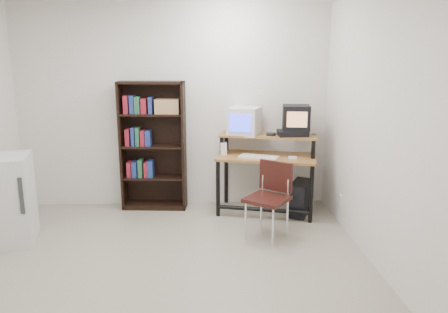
{
  "coord_description": "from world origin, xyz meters",
  "views": [
    {
      "loc": [
        0.4,
        -3.66,
        1.96
      ],
      "look_at": [
        0.61,
        1.1,
        0.85
      ],
      "focal_mm": 35.0,
      "sensor_mm": 36.0,
      "label": 1
    }
  ],
  "objects_px": {
    "bookshelf": "(153,144)",
    "computer_desk": "(267,159)",
    "mini_fridge": "(4,200)",
    "crt_tv": "(296,118)",
    "school_chair": "(270,192)",
    "pc_tower": "(300,198)",
    "crt_monitor": "(244,121)"
  },
  "relations": [
    {
      "from": "pc_tower",
      "to": "bookshelf",
      "type": "xyz_separation_m",
      "value": [
        -1.85,
        0.35,
        0.64
      ]
    },
    {
      "from": "crt_monitor",
      "to": "bookshelf",
      "type": "bearing_deg",
      "value": -161.32
    },
    {
      "from": "crt_tv",
      "to": "school_chair",
      "type": "height_order",
      "value": "crt_tv"
    },
    {
      "from": "computer_desk",
      "to": "bookshelf",
      "type": "distance_m",
      "value": 1.46
    },
    {
      "from": "computer_desk",
      "to": "mini_fridge",
      "type": "xyz_separation_m",
      "value": [
        -2.89,
        -0.82,
        -0.22
      ]
    },
    {
      "from": "school_chair",
      "to": "mini_fridge",
      "type": "distance_m",
      "value": 2.83
    },
    {
      "from": "crt_monitor",
      "to": "bookshelf",
      "type": "relative_size",
      "value": 0.29
    },
    {
      "from": "school_chair",
      "to": "pc_tower",
      "type": "bearing_deg",
      "value": 90.75
    },
    {
      "from": "pc_tower",
      "to": "bookshelf",
      "type": "bearing_deg",
      "value": -165.18
    },
    {
      "from": "pc_tower",
      "to": "bookshelf",
      "type": "height_order",
      "value": "bookshelf"
    },
    {
      "from": "crt_tv",
      "to": "school_chair",
      "type": "xyz_separation_m",
      "value": [
        -0.42,
        -0.81,
        -0.7
      ]
    },
    {
      "from": "mini_fridge",
      "to": "crt_tv",
      "type": "bearing_deg",
      "value": 2.55
    },
    {
      "from": "computer_desk",
      "to": "pc_tower",
      "type": "height_order",
      "value": "computer_desk"
    },
    {
      "from": "computer_desk",
      "to": "bookshelf",
      "type": "xyz_separation_m",
      "value": [
        -1.43,
        0.23,
        0.16
      ]
    },
    {
      "from": "crt_tv",
      "to": "mini_fridge",
      "type": "relative_size",
      "value": 0.39
    },
    {
      "from": "bookshelf",
      "to": "computer_desk",
      "type": "bearing_deg",
      "value": -5.01
    },
    {
      "from": "crt_tv",
      "to": "crt_monitor",
      "type": "bearing_deg",
      "value": 175.27
    },
    {
      "from": "crt_monitor",
      "to": "computer_desk",
      "type": "bearing_deg",
      "value": -11.53
    },
    {
      "from": "pc_tower",
      "to": "mini_fridge",
      "type": "xyz_separation_m",
      "value": [
        -3.31,
        -0.7,
        0.26
      ]
    },
    {
      "from": "computer_desk",
      "to": "school_chair",
      "type": "bearing_deg",
      "value": -80.74
    },
    {
      "from": "crt_monitor",
      "to": "mini_fridge",
      "type": "relative_size",
      "value": 0.5
    },
    {
      "from": "school_chair",
      "to": "bookshelf",
      "type": "distance_m",
      "value": 1.73
    },
    {
      "from": "pc_tower",
      "to": "school_chair",
      "type": "height_order",
      "value": "school_chair"
    },
    {
      "from": "crt_monitor",
      "to": "school_chair",
      "type": "xyz_separation_m",
      "value": [
        0.21,
        -0.95,
        -0.64
      ]
    },
    {
      "from": "mini_fridge",
      "to": "school_chair",
      "type": "bearing_deg",
      "value": -11.21
    },
    {
      "from": "crt_monitor",
      "to": "mini_fridge",
      "type": "distance_m",
      "value": 2.88
    },
    {
      "from": "computer_desk",
      "to": "crt_tv",
      "type": "bearing_deg",
      "value": 19.76
    },
    {
      "from": "computer_desk",
      "to": "pc_tower",
      "type": "bearing_deg",
      "value": -1.62
    },
    {
      "from": "computer_desk",
      "to": "crt_monitor",
      "type": "relative_size",
      "value": 2.77
    },
    {
      "from": "mini_fridge",
      "to": "bookshelf",
      "type": "bearing_deg",
      "value": 23.64
    },
    {
      "from": "computer_desk",
      "to": "crt_tv",
      "type": "distance_m",
      "value": 0.63
    },
    {
      "from": "computer_desk",
      "to": "bookshelf",
      "type": "bearing_deg",
      "value": -175.28
    }
  ]
}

